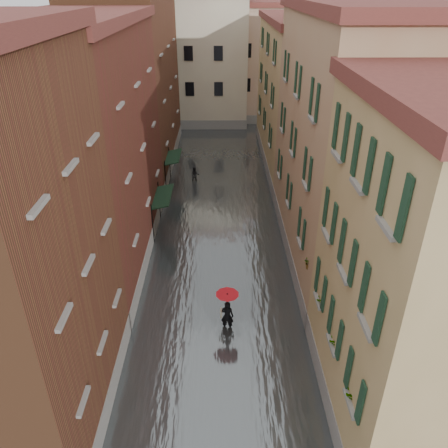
{
  "coord_description": "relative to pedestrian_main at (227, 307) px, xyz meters",
  "views": [
    {
      "loc": [
        0.11,
        -13.12,
        14.12
      ],
      "look_at": [
        0.31,
        7.03,
        3.0
      ],
      "focal_mm": 35.0,
      "sensor_mm": 36.0,
      "label": 1
    }
  ],
  "objects": [
    {
      "name": "ground",
      "position": [
        -0.4,
        -2.29,
        -1.31
      ],
      "size": [
        120.0,
        120.0,
        0.0
      ],
      "primitive_type": "plane",
      "color": "#5E5E61",
      "rests_on": "ground"
    },
    {
      "name": "floodwater",
      "position": [
        -0.4,
        10.71,
        -1.21
      ],
      "size": [
        10.0,
        60.0,
        0.2
      ],
      "primitive_type": "cube",
      "color": "#4B5053",
      "rests_on": "ground"
    },
    {
      "name": "building_left_mid",
      "position": [
        -7.4,
        6.71,
        4.94
      ],
      "size": [
        6.0,
        14.0,
        12.5
      ],
      "primitive_type": "cube",
      "color": "#56201B",
      "rests_on": "ground"
    },
    {
      "name": "building_left_far",
      "position": [
        -7.4,
        21.71,
        5.69
      ],
      "size": [
        6.0,
        16.0,
        14.0
      ],
      "primitive_type": "cube",
      "color": "brown",
      "rests_on": "ground"
    },
    {
      "name": "building_right_near",
      "position": [
        6.6,
        -4.29,
        4.44
      ],
      "size": [
        6.0,
        8.0,
        11.5
      ],
      "primitive_type": "cube",
      "color": "#9E8651",
      "rests_on": "ground"
    },
    {
      "name": "building_right_mid",
      "position": [
        6.6,
        6.71,
        5.19
      ],
      "size": [
        6.0,
        14.0,
        13.0
      ],
      "primitive_type": "cube",
      "color": "tan",
      "rests_on": "ground"
    },
    {
      "name": "building_right_far",
      "position": [
        6.6,
        21.71,
        4.44
      ],
      "size": [
        6.0,
        16.0,
        11.5
      ],
      "primitive_type": "cube",
      "color": "#9E8651",
      "rests_on": "ground"
    },
    {
      "name": "building_end_cream",
      "position": [
        -3.4,
        35.71,
        5.19
      ],
      "size": [
        12.0,
        9.0,
        13.0
      ],
      "primitive_type": "cube",
      "color": "beige",
      "rests_on": "ground"
    },
    {
      "name": "building_end_pink",
      "position": [
        5.6,
        37.71,
        4.69
      ],
      "size": [
        10.0,
        9.0,
        12.0
      ],
      "primitive_type": "cube",
      "color": "tan",
      "rests_on": "ground"
    },
    {
      "name": "awning_near",
      "position": [
        -3.89,
        9.18,
        1.16
      ],
      "size": [
        1.09,
        3.33,
        2.8
      ],
      "color": "black",
      "rests_on": "ground"
    },
    {
      "name": "awning_far",
      "position": [
        -3.89,
        16.23,
        1.16
      ],
      "size": [
        1.09,
        3.17,
        2.8
      ],
      "color": "black",
      "rests_on": "ground"
    },
    {
      "name": "window_planters",
      "position": [
        3.72,
        -3.0,
        2.2
      ],
      "size": [
        0.59,
        8.03,
        0.84
      ],
      "color": "#9F5534",
      "rests_on": "ground"
    },
    {
      "name": "pedestrian_main",
      "position": [
        0.0,
        0.0,
        0.0
      ],
      "size": [
        1.05,
        1.05,
        2.06
      ],
      "color": "black",
      "rests_on": "ground"
    },
    {
      "name": "pedestrian_far",
      "position": [
        -2.28,
        16.98,
        -0.6
      ],
      "size": [
        0.77,
        0.65,
        1.42
      ],
      "primitive_type": "imported",
      "rotation": [
        0.0,
        0.0,
        0.18
      ],
      "color": "black",
      "rests_on": "ground"
    }
  ]
}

